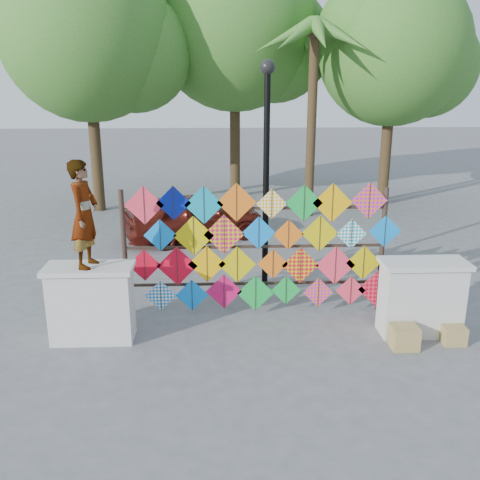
% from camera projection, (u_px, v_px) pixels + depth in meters
% --- Properties ---
extents(ground, '(80.00, 80.00, 0.00)m').
position_uv_depth(ground, '(257.00, 331.00, 9.09)').
color(ground, gray).
rests_on(ground, ground).
extents(parapet_left, '(1.40, 0.65, 1.28)m').
position_uv_depth(parapet_left, '(91.00, 303.00, 8.60)').
color(parapet_left, silver).
rests_on(parapet_left, ground).
extents(parapet_right, '(1.40, 0.65, 1.28)m').
position_uv_depth(parapet_right, '(421.00, 297.00, 8.83)').
color(parapet_right, silver).
rests_on(parapet_right, ground).
extents(kite_rack, '(4.93, 0.24, 2.41)m').
position_uv_depth(kite_rack, '(259.00, 249.00, 9.44)').
color(kite_rack, '#31231B').
rests_on(kite_rack, ground).
extents(tree_west, '(5.85, 5.20, 8.01)m').
position_uv_depth(tree_west, '(90.00, 35.00, 16.00)').
color(tree_west, '#49351F').
rests_on(tree_west, ground).
extents(tree_mid, '(6.30, 5.60, 8.61)m').
position_uv_depth(tree_mid, '(238.00, 28.00, 17.99)').
color(tree_mid, '#49351F').
rests_on(tree_mid, ground).
extents(tree_east, '(5.40, 4.80, 7.42)m').
position_uv_depth(tree_east, '(396.00, 51.00, 16.98)').
color(tree_east, '#49351F').
rests_on(tree_east, ground).
extents(palm_tree, '(3.62, 3.62, 5.83)m').
position_uv_depth(palm_tree, '(314.00, 49.00, 15.41)').
color(palm_tree, '#49351F').
rests_on(palm_tree, ground).
extents(vendor_woman, '(0.50, 0.67, 1.68)m').
position_uv_depth(vendor_woman, '(84.00, 214.00, 8.18)').
color(vendor_woman, '#99999E').
rests_on(vendor_woman, parapet_left).
extents(sedan, '(3.97, 2.72, 1.26)m').
position_uv_depth(sedan, '(194.00, 216.00, 14.15)').
color(sedan, '#57160F').
rests_on(sedan, ground).
extents(lamppost, '(0.28, 0.28, 4.46)m').
position_uv_depth(lamppost, '(266.00, 156.00, 10.24)').
color(lamppost, black).
rests_on(lamppost, ground).
extents(cardboard_box_near, '(0.41, 0.37, 0.37)m').
position_uv_depth(cardboard_box_near, '(404.00, 337.00, 8.47)').
color(cardboard_box_near, '#A38C4E').
rests_on(cardboard_box_near, ground).
extents(cardboard_box_far, '(0.36, 0.33, 0.30)m').
position_uv_depth(cardboard_box_far, '(453.00, 334.00, 8.63)').
color(cardboard_box_far, '#A38C4E').
rests_on(cardboard_box_far, ground).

